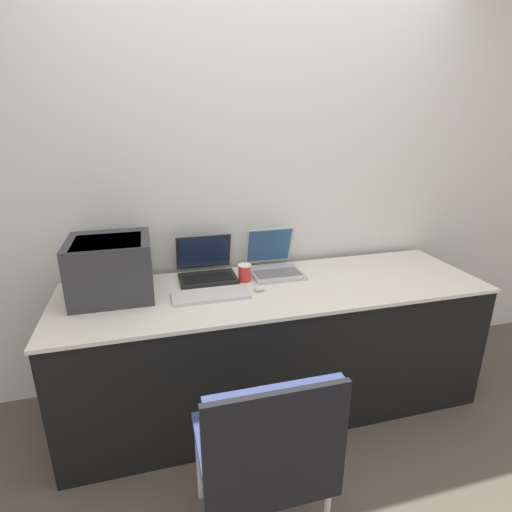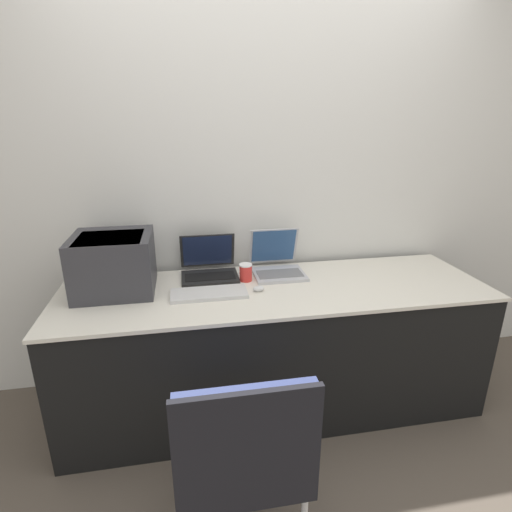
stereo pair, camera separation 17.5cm
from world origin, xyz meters
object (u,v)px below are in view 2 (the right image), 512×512
Objects in this scene: chair at (243,450)px; mouse at (258,289)px; printer at (114,261)px; external_keyboard at (209,293)px; laptop_left at (209,267)px; laptop_right at (277,264)px; coffee_cup at (246,272)px.

mouse is at bearing 75.81° from chair.
chair reaches higher than mouse.
external_keyboard is at bearing -17.48° from printer.
chair is at bearing -88.54° from laptop_left.
printer is 0.55m from laptop_left.
mouse reaches higher than external_keyboard.
printer is 0.80m from mouse.
mouse is at bearing -11.32° from printer.
laptop_left is 0.37× the size of chair.
laptop_left is 0.29m from external_keyboard.
printer is at bearing 168.68° from mouse.
laptop_right is 3.32× the size of coffee_cup.
external_keyboard is at bearing -143.37° from coffee_cup.
printer reaches higher than laptop_left.
laptop_right reaches higher than laptop_left.
laptop_left is 3.28× the size of coffee_cup.
chair reaches higher than coffee_cup.
chair is (-0.38, -1.13, -0.27)m from laptop_right.
laptop_left is 1.18m from chair.
laptop_left is 0.41m from laptop_right.
printer is 1.22m from chair.
external_keyboard is 0.28m from coffee_cup.
laptop_right is 1.22m from chair.
chair is at bearing -86.67° from external_keyboard.
coffee_cup is at bearing 80.37° from chair.
printer is 1.01× the size of external_keyboard.
laptop_right is 5.21× the size of mouse.
external_keyboard is 0.27m from mouse.
printer is 0.94m from laptop_right.
laptop_right reaches higher than chair.
laptop_left is 0.99× the size of laptop_right.
coffee_cup is at bearing 105.03° from mouse.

